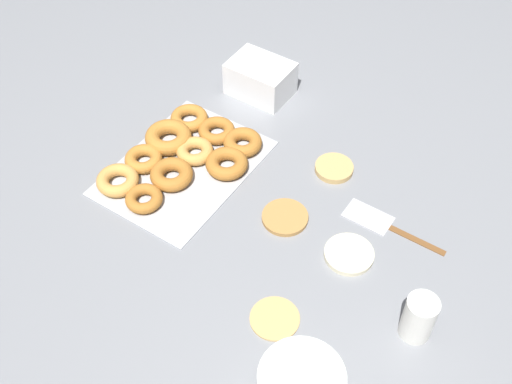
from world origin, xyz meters
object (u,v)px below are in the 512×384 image
(pancake_3, at_px, (287,216))
(batter_bowl, at_px, (301,383))
(pancake_1, at_px, (275,318))
(pancake_2, at_px, (334,168))
(pancake_0, at_px, (349,254))
(donut_tray, at_px, (183,156))
(container_stack, at_px, (260,78))
(paper_cup, at_px, (419,318))
(spatula, at_px, (379,222))

(pancake_3, height_order, batter_bowl, batter_bowl)
(pancake_1, bearing_deg, pancake_2, -166.86)
(pancake_3, xyz_separation_m, batter_bowl, (0.32, 0.23, 0.02))
(pancake_0, bearing_deg, batter_bowl, 12.17)
(pancake_2, bearing_deg, pancake_3, -5.20)
(pancake_1, height_order, donut_tray, donut_tray)
(batter_bowl, distance_m, container_stack, 0.82)
(pancake_3, bearing_deg, pancake_1, 26.33)
(pancake_0, bearing_deg, container_stack, -127.62)
(container_stack, height_order, paper_cup, paper_cup)
(pancake_3, xyz_separation_m, spatula, (-0.10, 0.17, -0.00))
(pancake_3, height_order, spatula, pancake_3)
(pancake_0, height_order, pancake_3, pancake_0)
(batter_bowl, bearing_deg, pancake_1, -130.13)
(pancake_1, relative_size, pancake_3, 0.96)
(pancake_1, relative_size, spatula, 0.42)
(pancake_3, bearing_deg, paper_cup, 73.25)
(pancake_0, distance_m, batter_bowl, 0.32)
(donut_tray, height_order, batter_bowl, batter_bowl)
(pancake_1, height_order, batter_bowl, batter_bowl)
(pancake_1, bearing_deg, pancake_3, -153.67)
(pancake_0, bearing_deg, pancake_3, -95.70)
(pancake_1, distance_m, pancake_2, 0.42)
(pancake_2, height_order, pancake_3, pancake_2)
(batter_bowl, bearing_deg, pancake_2, -157.41)
(pancake_1, xyz_separation_m, pancake_2, (-0.41, -0.10, 0.00))
(pancake_1, height_order, pancake_2, pancake_2)
(pancake_0, height_order, pancake_1, pancake_0)
(pancake_3, height_order, container_stack, container_stack)
(pancake_2, height_order, paper_cup, paper_cup)
(pancake_2, relative_size, batter_bowl, 0.58)
(container_stack, xyz_separation_m, paper_cup, (0.43, 0.63, 0.01))
(pancake_1, xyz_separation_m, pancake_3, (-0.23, -0.11, 0.00))
(pancake_3, relative_size, donut_tray, 0.26)
(pancake_0, relative_size, spatula, 0.45)
(pancake_1, height_order, container_stack, container_stack)
(pancake_2, distance_m, donut_tray, 0.35)
(paper_cup, bearing_deg, spatula, -139.56)
(pancake_3, bearing_deg, pancake_0, 84.30)
(spatula, bearing_deg, pancake_3, 30.19)
(donut_tray, xyz_separation_m, batter_bowl, (0.34, 0.52, 0.01))
(pancake_2, relative_size, container_stack, 0.57)
(donut_tray, height_order, spatula, donut_tray)
(pancake_3, bearing_deg, pancake_2, 174.80)
(pancake_2, xyz_separation_m, paper_cup, (0.29, 0.33, 0.04))
(pancake_3, distance_m, spatula, 0.20)
(container_stack, relative_size, paper_cup, 1.55)
(pancake_1, xyz_separation_m, donut_tray, (-0.24, -0.41, 0.01))
(donut_tray, distance_m, container_stack, 0.31)
(pancake_3, bearing_deg, container_stack, -139.11)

